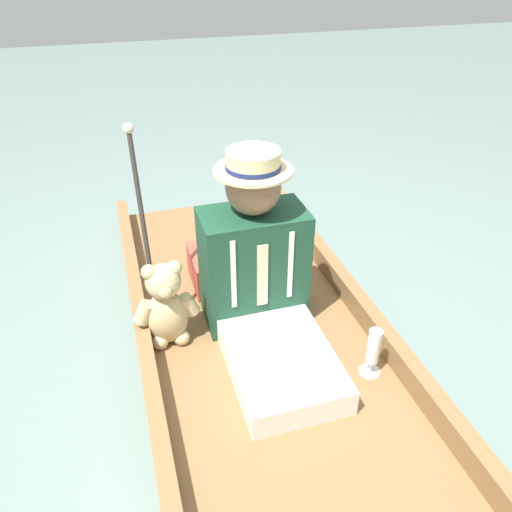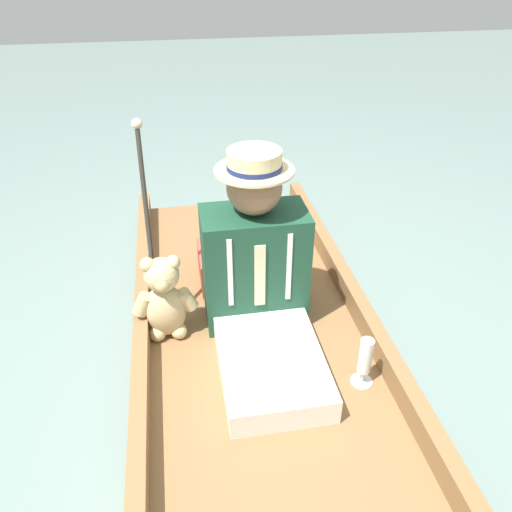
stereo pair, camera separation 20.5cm
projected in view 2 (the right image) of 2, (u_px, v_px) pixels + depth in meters
name	position (u px, v px, depth m)	size (l,w,h in m)	color
ground_plane	(260.00, 369.00, 2.13)	(16.00, 16.00, 0.00)	slate
punt_boat	(260.00, 358.00, 2.09)	(1.02, 2.76, 0.21)	brown
seat_cushion	(240.00, 264.00, 2.47)	(0.41, 0.29, 0.17)	#B24738
seated_person	(258.00, 276.00, 2.04)	(0.44, 0.80, 0.78)	white
teddy_bear	(165.00, 299.00, 2.07)	(0.28, 0.16, 0.39)	tan
wine_glass	(365.00, 359.00, 1.86)	(0.08, 0.08, 0.21)	silver
walking_cane	(147.00, 214.00, 2.04)	(0.04, 0.33, 0.86)	#2D2823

